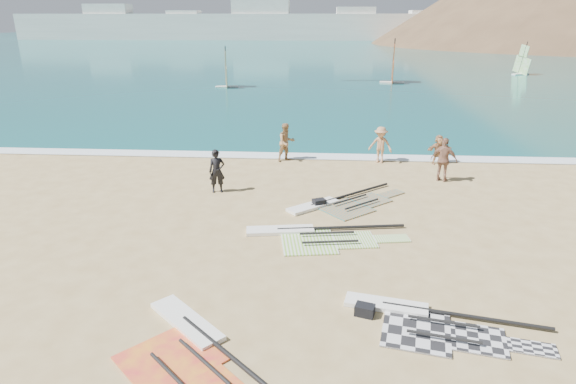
# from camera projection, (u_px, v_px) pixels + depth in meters

# --- Properties ---
(ground) EXTENTS (300.00, 300.00, 0.00)m
(ground) POSITION_uv_depth(u_px,v_px,m) (329.00, 271.00, 14.22)
(ground) COLOR tan
(ground) RESTS_ON ground
(sea) EXTENTS (300.00, 240.00, 0.06)m
(sea) POSITION_uv_depth(u_px,v_px,m) (323.00, 43.00, 137.94)
(sea) COLOR #0B4D52
(sea) RESTS_ON ground
(surf_line) EXTENTS (300.00, 1.20, 0.04)m
(surf_line) POSITION_uv_depth(u_px,v_px,m) (326.00, 157.00, 25.75)
(surf_line) COLOR white
(surf_line) RESTS_ON ground
(far_town) EXTENTS (160.00, 8.00, 12.00)m
(far_town) POSITION_uv_depth(u_px,v_px,m) (274.00, 25.00, 154.27)
(far_town) COLOR white
(far_town) RESTS_ON ground
(rig_grey) EXTENTS (4.97, 2.46, 0.20)m
(rig_grey) POSITION_uv_depth(u_px,v_px,m) (425.00, 321.00, 11.80)
(rig_grey) COLOR black
(rig_grey) RESTS_ON ground
(rig_green) EXTENTS (5.64, 2.53, 0.20)m
(rig_green) POSITION_uv_depth(u_px,v_px,m) (313.00, 235.00, 16.42)
(rig_green) COLOR #7FC82A
(rig_green) RESTS_ON ground
(rig_orange) EXTENTS (4.93, 4.17, 0.20)m
(rig_orange) POSITION_uv_depth(u_px,v_px,m) (341.00, 204.00, 19.22)
(rig_orange) COLOR orange
(rig_orange) RESTS_ON ground
(rig_red) EXTENTS (4.65, 5.02, 0.20)m
(rig_red) POSITION_uv_depth(u_px,v_px,m) (195.00, 353.00, 10.67)
(rig_red) COLOR #E11340
(rig_red) RESTS_ON ground
(gear_bag_near) EXTENTS (0.59, 0.53, 0.31)m
(gear_bag_near) POSITION_uv_depth(u_px,v_px,m) (319.00, 203.00, 19.00)
(gear_bag_near) COLOR black
(gear_bag_near) RESTS_ON ground
(gear_bag_far) EXTENTS (0.55, 0.46, 0.28)m
(gear_bag_far) POSITION_uv_depth(u_px,v_px,m) (365.00, 310.00, 12.08)
(gear_bag_far) COLOR black
(gear_bag_far) RESTS_ON ground
(person_wetsuit) EXTENTS (0.77, 0.61, 1.86)m
(person_wetsuit) POSITION_uv_depth(u_px,v_px,m) (217.00, 171.00, 20.34)
(person_wetsuit) COLOR black
(person_wetsuit) RESTS_ON ground
(beachgoer_left) EXTENTS (1.21, 1.14, 1.98)m
(beachgoer_left) POSITION_uv_depth(u_px,v_px,m) (286.00, 142.00, 24.79)
(beachgoer_left) COLOR #A88053
(beachgoer_left) RESTS_ON ground
(beachgoer_mid) EXTENTS (1.37, 1.06, 1.87)m
(beachgoer_mid) POSITION_uv_depth(u_px,v_px,m) (380.00, 145.00, 24.50)
(beachgoer_mid) COLOR tan
(beachgoer_mid) RESTS_ON ground
(beachgoer_back) EXTENTS (1.27, 0.95, 2.01)m
(beachgoer_back) POSITION_uv_depth(u_px,v_px,m) (444.00, 160.00, 21.69)
(beachgoer_back) COLOR #956851
(beachgoer_back) RESTS_ON ground
(beachgoer_right) EXTENTS (1.45, 0.91, 1.50)m
(beachgoer_right) POSITION_uv_depth(u_px,v_px,m) (438.00, 149.00, 24.38)
(beachgoer_right) COLOR tan
(beachgoer_right) RESTS_ON ground
(windsurfer_left) EXTENTS (2.45, 2.82, 4.31)m
(windsurfer_left) POSITION_uv_depth(u_px,v_px,m) (226.00, 75.00, 50.69)
(windsurfer_left) COLOR white
(windsurfer_left) RESTS_ON ground
(windsurfer_centre) EXTENTS (2.77, 3.30, 4.94)m
(windsurfer_centre) POSITION_uv_depth(u_px,v_px,m) (393.00, 71.00, 53.96)
(windsurfer_centre) COLOR white
(windsurfer_centre) RESTS_ON ground
(windsurfer_right) EXTENTS (2.36, 2.59, 4.19)m
(windsurfer_right) POSITION_uv_depth(u_px,v_px,m) (522.00, 65.00, 61.91)
(windsurfer_right) COLOR white
(windsurfer_right) RESTS_ON ground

